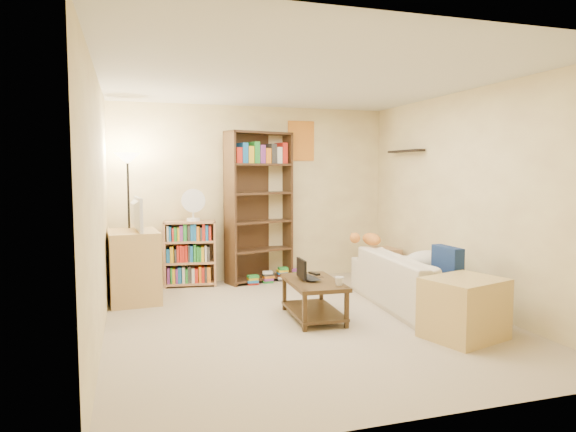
{
  "coord_description": "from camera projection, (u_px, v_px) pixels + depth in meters",
  "views": [
    {
      "loc": [
        -1.74,
        -4.99,
        1.57
      ],
      "look_at": [
        0.05,
        0.73,
        1.05
      ],
      "focal_mm": 32.0,
      "sensor_mm": 36.0,
      "label": 1
    }
  ],
  "objects": [
    {
      "name": "tv_stand",
      "position": [
        133.0,
        266.0,
        6.21
      ],
      "size": [
        0.63,
        0.84,
        0.86
      ],
      "primitive_type": "cube",
      "rotation": [
        0.0,
        0.0,
        0.08
      ],
      "color": "tan",
      "rests_on": "ground"
    },
    {
      "name": "tall_bookshelf",
      "position": [
        259.0,
        203.0,
        7.26
      ],
      "size": [
        1.01,
        0.58,
        2.12
      ],
      "rotation": [
        0.0,
        0.0,
        0.29
      ],
      "color": "#402B18",
      "rests_on": "ground"
    },
    {
      "name": "end_cabinet",
      "position": [
        464.0,
        308.0,
        4.83
      ],
      "size": [
        0.82,
        0.74,
        0.57
      ],
      "primitive_type": "cube",
      "rotation": [
        0.0,
        0.0,
        0.29
      ],
      "color": "tan",
      "rests_on": "ground"
    },
    {
      "name": "room",
      "position": [
        305.0,
        166.0,
        5.27
      ],
      "size": [
        4.5,
        4.54,
        2.52
      ],
      "color": "tan",
      "rests_on": "ground"
    },
    {
      "name": "floor_lamp",
      "position": [
        128.0,
        182.0,
        6.41
      ],
      "size": [
        0.3,
        0.3,
        1.8
      ],
      "color": "black",
      "rests_on": "ground"
    },
    {
      "name": "book_stacks",
      "position": [
        276.0,
        276.0,
        7.33
      ],
      "size": [
        0.87,
        0.32,
        0.19
      ],
      "color": "red",
      "rests_on": "ground"
    },
    {
      "name": "desk_fan",
      "position": [
        193.0,
        204.0,
        6.94
      ],
      "size": [
        0.32,
        0.18,
        0.44
      ],
      "color": "white",
      "rests_on": "short_bookshelf"
    },
    {
      "name": "laptop_screen",
      "position": [
        301.0,
        269.0,
        5.47
      ],
      "size": [
        0.03,
        0.31,
        0.21
      ],
      "primitive_type": "cube",
      "rotation": [
        0.0,
        0.0,
        -0.05
      ],
      "color": "white",
      "rests_on": "laptop"
    },
    {
      "name": "coffee_table",
      "position": [
        314.0,
        294.0,
        5.47
      ],
      "size": [
        0.56,
        0.96,
        0.41
      ],
      "rotation": [
        0.0,
        0.0,
        -0.05
      ],
      "color": "#3D2B17",
      "rests_on": "ground"
    },
    {
      "name": "short_bookshelf",
      "position": [
        190.0,
        253.0,
        7.03
      ],
      "size": [
        0.73,
        0.36,
        0.9
      ],
      "rotation": [
        0.0,
        0.0,
        -0.12
      ],
      "color": "tan",
      "rests_on": "ground"
    },
    {
      "name": "tv_remote",
      "position": [
        314.0,
        273.0,
        5.78
      ],
      "size": [
        0.09,
        0.17,
        0.02
      ],
      "primitive_type": "cube",
      "rotation": [
        0.0,
        0.0,
        0.25
      ],
      "color": "black",
      "rests_on": "coffee_table"
    },
    {
      "name": "tabby_cat",
      "position": [
        369.0,
        239.0,
        6.58
      ],
      "size": [
        0.49,
        0.2,
        0.17
      ],
      "color": "orange",
      "rests_on": "sofa"
    },
    {
      "name": "mug",
      "position": [
        339.0,
        281.0,
        5.21
      ],
      "size": [
        0.17,
        0.17,
        0.09
      ],
      "primitive_type": "imported",
      "rotation": [
        0.0,
        0.0,
        -0.45
      ],
      "color": "silver",
      "rests_on": "coffee_table"
    },
    {
      "name": "television",
      "position": [
        132.0,
        214.0,
        6.16
      ],
      "size": [
        0.72,
        0.2,
        0.4
      ],
      "primitive_type": "imported",
      "rotation": [
        0.0,
        0.0,
        1.65
      ],
      "color": "black",
      "rests_on": "tv_stand"
    },
    {
      "name": "navy_pillow",
      "position": [
        447.0,
        264.0,
        5.43
      ],
      "size": [
        0.13,
        0.41,
        0.37
      ],
      "primitive_type": "cube",
      "rotation": [
        0.0,
        0.0,
        1.59
      ],
      "color": "navy",
      "rests_on": "sofa"
    },
    {
      "name": "cream_blanket",
      "position": [
        428.0,
        261.0,
        5.94
      ],
      "size": [
        0.57,
        0.41,
        0.25
      ],
      "primitive_type": "ellipsoid",
      "color": "beige",
      "rests_on": "sofa"
    },
    {
      "name": "sofa",
      "position": [
        417.0,
        282.0,
        5.88
      ],
      "size": [
        2.26,
        1.16,
        0.62
      ],
      "primitive_type": "imported",
      "rotation": [
        0.0,
        0.0,
        1.49
      ],
      "color": "beige",
      "rests_on": "ground"
    },
    {
      "name": "laptop",
      "position": [
        313.0,
        278.0,
        5.51
      ],
      "size": [
        0.39,
        0.29,
        0.03
      ],
      "primitive_type": "imported",
      "rotation": [
        0.0,
        0.0,
        1.67
      ],
      "color": "black",
      "rests_on": "coffee_table"
    },
    {
      "name": "side_table",
      "position": [
        382.0,
        265.0,
        7.36
      ],
      "size": [
        0.43,
        0.43,
        0.47
      ],
      "primitive_type": "cube",
      "rotation": [
        0.0,
        0.0,
        0.03
      ],
      "color": "tan",
      "rests_on": "ground"
    }
  ]
}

